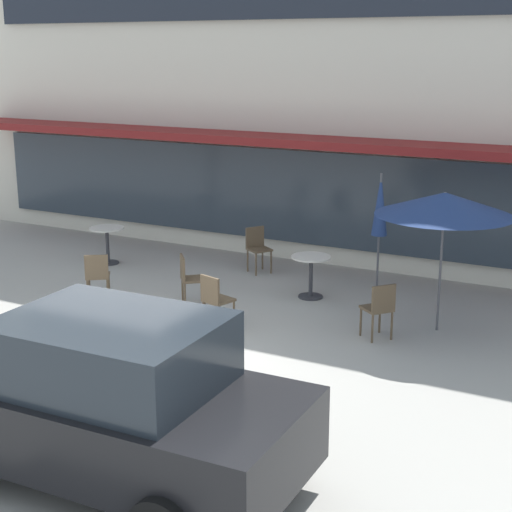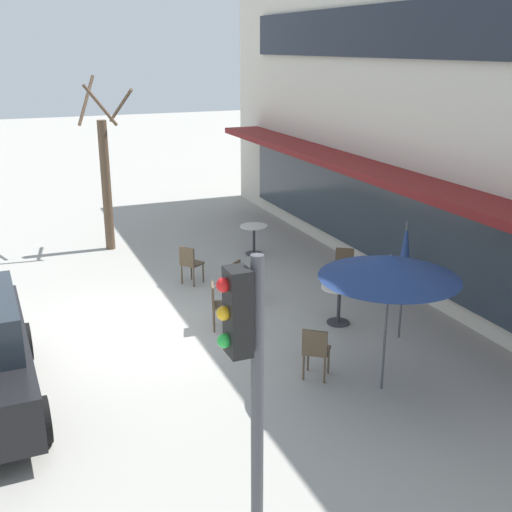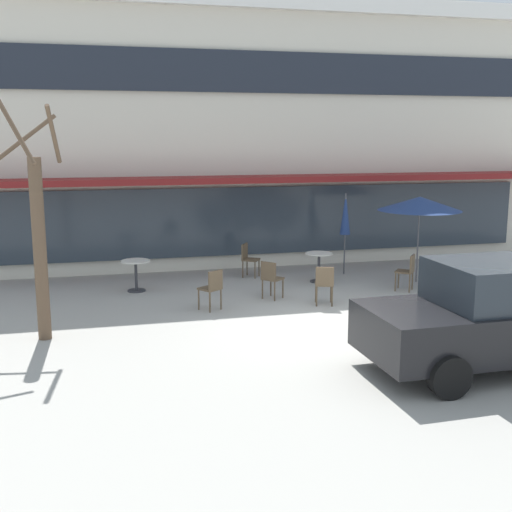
{
  "view_description": "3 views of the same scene",
  "coord_description": "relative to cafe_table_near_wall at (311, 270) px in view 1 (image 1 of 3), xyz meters",
  "views": [
    {
      "loc": [
        6.41,
        -8.41,
        4.29
      ],
      "look_at": [
        0.52,
        2.66,
        0.97
      ],
      "focal_mm": 55.0,
      "sensor_mm": 36.0,
      "label": 1
    },
    {
      "loc": [
        10.93,
        -1.99,
        5.09
      ],
      "look_at": [
        -0.34,
        2.63,
        1.1
      ],
      "focal_mm": 45.0,
      "sensor_mm": 36.0,
      "label": 2
    },
    {
      "loc": [
        -4.43,
        -11.45,
        3.73
      ],
      "look_at": [
        -0.76,
        3.32,
        0.85
      ],
      "focal_mm": 45.0,
      "sensor_mm": 36.0,
      "label": 3
    }
  ],
  "objects": [
    {
      "name": "cafe_chair_0",
      "position": [
        -1.66,
        -1.4,
        0.01
      ],
      "size": [
        0.56,
        0.56,
        0.89
      ],
      "color": "brown",
      "rests_on": "ground"
    },
    {
      "name": "cafe_chair_4",
      "position": [
        -3.13,
        -2.02,
        0.01
      ],
      "size": [
        0.56,
        0.56,
        0.89
      ],
      "color": "brown",
      "rests_on": "ground"
    },
    {
      "name": "parked_sedan",
      "position": [
        0.66,
        -6.54,
        0.36
      ],
      "size": [
        4.24,
        2.1,
        1.76
      ],
      "color": "black",
      "rests_on": "ground"
    },
    {
      "name": "cafe_chair_1",
      "position": [
        1.77,
        -1.42,
        0.01
      ],
      "size": [
        0.56,
        0.56,
        0.89
      ],
      "color": "brown",
      "rests_on": "ground"
    },
    {
      "name": "patio_umbrella_green_folded",
      "position": [
        0.98,
        0.72,
        1.11
      ],
      "size": [
        0.28,
        0.28,
        2.2
      ],
      "color": "#4C4C51",
      "rests_on": "ground"
    },
    {
      "name": "ground_plane",
      "position": [
        -1.02,
        -3.79,
        -0.52
      ],
      "size": [
        80.0,
        80.0,
        0.0
      ],
      "primitive_type": "plane",
      "color": "#9E9B93"
    },
    {
      "name": "cafe_chair_3",
      "position": [
        -1.62,
        1.03,
        0.01
      ],
      "size": [
        0.55,
        0.55,
        0.89
      ],
      "color": "brown",
      "rests_on": "ground"
    },
    {
      "name": "building_facade",
      "position": [
        -1.02,
        6.18,
        3.23
      ],
      "size": [
        19.91,
        9.1,
        7.5
      ],
      "color": "beige",
      "rests_on": "ground"
    },
    {
      "name": "patio_umbrella_cream_folded",
      "position": [
        2.44,
        -0.6,
        1.51
      ],
      "size": [
        2.1,
        2.1,
        2.2
      ],
      "color": "#4C4C51",
      "rests_on": "ground"
    },
    {
      "name": "cafe_table_streetside",
      "position": [
        -4.62,
        0.12,
        0.0
      ],
      "size": [
        0.7,
        0.7,
        0.76
      ],
      "color": "#333338",
      "rests_on": "ground"
    },
    {
      "name": "cafe_chair_2",
      "position": [
        -0.65,
        -2.21,
        0.01
      ],
      "size": [
        0.5,
        0.5,
        0.89
      ],
      "color": "brown",
      "rests_on": "ground"
    },
    {
      "name": "cafe_table_near_wall",
      "position": [
        0.0,
        0.0,
        0.0
      ],
      "size": [
        0.7,
        0.7,
        0.76
      ],
      "color": "#333338",
      "rests_on": "ground"
    }
  ]
}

